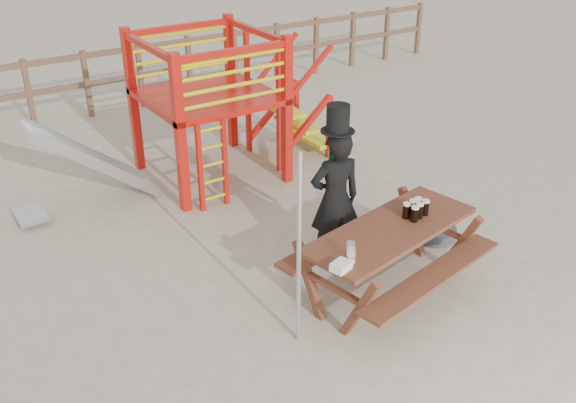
# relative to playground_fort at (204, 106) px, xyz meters

# --- Properties ---
(ground) EXTENTS (60.00, 60.00, 0.00)m
(ground) POSITION_rel_playground_fort_xyz_m (-0.12, -3.58, -1.07)
(ground) COLOR #BCAE92
(ground) RESTS_ON ground
(back_fence) EXTENTS (15.09, 0.09, 1.20)m
(back_fence) POSITION_rel_playground_fort_xyz_m (-0.12, 3.42, -0.34)
(back_fence) COLOR brown
(back_fence) RESTS_ON ground
(playground_fort) EXTENTS (4.71, 1.84, 2.10)m
(playground_fort) POSITION_rel_playground_fort_xyz_m (0.00, 0.00, 0.00)
(playground_fort) COLOR red
(playground_fort) RESTS_ON ground
(picnic_table) EXTENTS (2.22, 1.72, 0.78)m
(picnic_table) POSITION_rel_playground_fort_xyz_m (0.29, -3.62, -0.58)
(picnic_table) COLOR brown
(picnic_table) RESTS_ON ground
(man_with_hat) EXTENTS (0.66, 0.50, 1.89)m
(man_with_hat) POSITION_rel_playground_fort_xyz_m (0.14, -2.86, -0.22)
(man_with_hat) COLOR black
(man_with_hat) RESTS_ON ground
(metal_pole) EXTENTS (0.04, 0.04, 1.96)m
(metal_pole) POSITION_rel_playground_fort_xyz_m (-0.95, -3.77, -0.09)
(metal_pole) COLOR #B2B2B7
(metal_pole) RESTS_ON ground
(parasol_base) EXTENTS (0.56, 0.56, 0.24)m
(parasol_base) POSITION_rel_playground_fort_xyz_m (1.51, -3.09, -1.01)
(parasol_base) COLOR #3B3B41
(parasol_base) RESTS_ON ground
(paper_bag) EXTENTS (0.21, 0.19, 0.08)m
(paper_bag) POSITION_rel_playground_fort_xyz_m (-0.61, -3.96, -0.26)
(paper_bag) COLOR white
(paper_bag) RESTS_ON picnic_table
(stout_pints) EXTENTS (0.29, 0.21, 0.17)m
(stout_pints) POSITION_rel_playground_fort_xyz_m (0.66, -3.58, -0.21)
(stout_pints) COLOR black
(stout_pints) RESTS_ON picnic_table
(empty_glasses) EXTENTS (0.14, 0.17, 0.15)m
(empty_glasses) POSITION_rel_playground_fort_xyz_m (-0.43, -3.86, -0.23)
(empty_glasses) COLOR silver
(empty_glasses) RESTS_ON picnic_table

